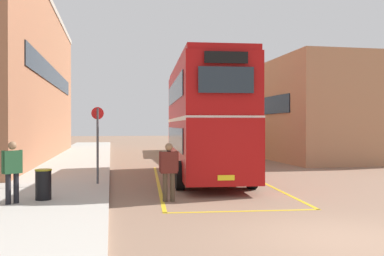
{
  "coord_description": "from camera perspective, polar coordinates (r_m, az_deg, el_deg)",
  "views": [
    {
      "loc": [
        -4.45,
        -7.58,
        2.22
      ],
      "look_at": [
        -0.72,
        11.89,
        2.09
      ],
      "focal_mm": 39.78,
      "sensor_mm": 36.0,
      "label": 1
    }
  ],
  "objects": [
    {
      "name": "ground_plane",
      "position": [
        22.54,
        0.6,
        -5.29
      ],
      "size": [
        135.6,
        135.6,
        0.0
      ],
      "primitive_type": "plane",
      "color": "#846651"
    },
    {
      "name": "sidewalk_left",
      "position": [
        24.56,
        -15.64,
        -4.67
      ],
      "size": [
        4.0,
        57.6,
        0.14
      ],
      "primitive_type": "cube",
      "color": "#B2ADA3",
      "rests_on": "ground"
    },
    {
      "name": "brick_building_left",
      "position": [
        29.68,
        -24.04,
        5.83
      ],
      "size": [
        6.3,
        24.94,
        10.12
      ],
      "color": "#9E6647",
      "rests_on": "ground"
    },
    {
      "name": "depot_building_right",
      "position": [
        32.09,
        15.38,
        2.05
      ],
      "size": [
        8.51,
        16.54,
        6.34
      ],
      "color": "#AD7A56",
      "rests_on": "ground"
    },
    {
      "name": "double_decker_bus",
      "position": [
        17.67,
        1.65,
        1.31
      ],
      "size": [
        3.35,
        9.81,
        4.75
      ],
      "color": "black",
      "rests_on": "ground"
    },
    {
      "name": "single_deck_bus",
      "position": [
        34.16,
        1.09,
        -0.6
      ],
      "size": [
        3.21,
        9.8,
        3.02
      ],
      "color": "black",
      "rests_on": "ground"
    },
    {
      "name": "pedestrian_boarding",
      "position": [
        12.42,
        -3.13,
        -5.33
      ],
      "size": [
        0.57,
        0.25,
        1.71
      ],
      "color": "#473828",
      "rests_on": "ground"
    },
    {
      "name": "pedestrian_waiting_near",
      "position": [
        12.27,
        -22.97,
        -4.94
      ],
      "size": [
        0.51,
        0.45,
        1.66
      ],
      "color": "black",
      "rests_on": "sidewalk_left"
    },
    {
      "name": "litter_bin",
      "position": [
        12.67,
        -19.3,
        -7.14
      ],
      "size": [
        0.46,
        0.46,
        0.86
      ],
      "color": "black",
      "rests_on": "sidewalk_left"
    },
    {
      "name": "bus_stop_sign",
      "position": [
        15.51,
        -12.54,
        -1.28
      ],
      "size": [
        0.43,
        0.14,
        2.73
      ],
      "color": "#4C4C51",
      "rests_on": "sidewalk_left"
    },
    {
      "name": "bay_marking_yellow",
      "position": [
        16.02,
        2.84,
        -7.59
      ],
      "size": [
        5.08,
        11.97,
        0.01
      ],
      "color": "gold",
      "rests_on": "ground"
    }
  ]
}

